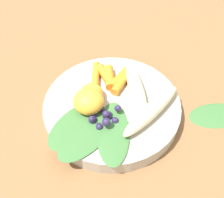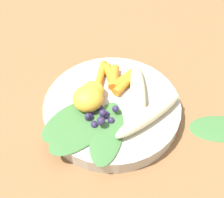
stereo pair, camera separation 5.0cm
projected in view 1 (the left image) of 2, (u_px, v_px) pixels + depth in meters
name	position (u px, v px, depth m)	size (l,w,h in m)	color
ground_plane	(112.00, 113.00, 0.53)	(2.40, 2.40, 0.00)	brown
bowl	(112.00, 108.00, 0.52)	(0.25, 0.25, 0.03)	#B2AD9E
banana_peeled_left	(136.00, 88.00, 0.51)	(0.15, 0.03, 0.03)	beige
banana_peeled_right	(152.00, 110.00, 0.48)	(0.15, 0.03, 0.03)	beige
orange_segment_near	(89.00, 101.00, 0.48)	(0.05, 0.05, 0.04)	#F4A833
orange_segment_far	(92.00, 93.00, 0.50)	(0.04, 0.04, 0.03)	#F4A833
carrot_front	(122.00, 81.00, 0.53)	(0.02, 0.02, 0.06)	orange
carrot_mid_left	(120.00, 78.00, 0.53)	(0.02, 0.02, 0.06)	orange
carrot_mid_right	(109.00, 77.00, 0.53)	(0.02, 0.02, 0.05)	orange
carrot_rear	(106.00, 76.00, 0.54)	(0.02, 0.02, 0.06)	orange
carrot_small	(96.00, 75.00, 0.54)	(0.01, 0.01, 0.06)	orange
blueberry_pile	(104.00, 118.00, 0.47)	(0.05, 0.06, 0.03)	#2D234C
coconut_shred_patch	(123.00, 114.00, 0.49)	(0.04, 0.04, 0.00)	white
kale_leaf_left	(75.00, 125.00, 0.47)	(0.12, 0.06, 0.01)	#3D7038
kale_leaf_right	(88.00, 135.00, 0.46)	(0.12, 0.06, 0.01)	#3D7038
kale_leaf_rear	(113.00, 132.00, 0.46)	(0.13, 0.05, 0.01)	#3D7038
kale_leaf_stray	(218.00, 115.00, 0.52)	(0.11, 0.06, 0.01)	#3D7038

